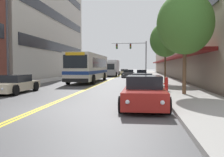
# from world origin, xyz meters

# --- Properties ---
(ground_plane) EXTENTS (240.00, 240.00, 0.00)m
(ground_plane) POSITION_xyz_m (0.00, 37.00, 0.00)
(ground_plane) COLOR #4C4C4F
(sidewalk_left) EXTENTS (3.17, 106.00, 0.17)m
(sidewalk_left) POSITION_xyz_m (-7.09, 37.00, 0.09)
(sidewalk_left) COLOR #9E9B96
(sidewalk_left) RESTS_ON ground_plane
(sidewalk_right) EXTENTS (3.17, 106.00, 0.17)m
(sidewalk_right) POSITION_xyz_m (7.09, 37.00, 0.09)
(sidewalk_right) COLOR #9E9B96
(sidewalk_right) RESTS_ON ground_plane
(centre_line) EXTENTS (0.34, 106.00, 0.01)m
(centre_line) POSITION_xyz_m (0.00, 37.00, 0.00)
(centre_line) COLOR yellow
(centre_line) RESTS_ON ground_plane
(storefront_row_right) EXTENTS (9.10, 68.00, 10.42)m
(storefront_row_right) POSITION_xyz_m (12.91, 37.00, 5.20)
(storefront_row_right) COLOR gray
(storefront_row_right) RESTS_ON ground_plane
(city_bus) EXTENTS (2.86, 12.51, 3.15)m
(city_bus) POSITION_xyz_m (-1.72, 19.13, 1.78)
(city_bus) COLOR silver
(city_bus) RESTS_ON ground_plane
(car_silver_parked_left_mid) EXTENTS (2.01, 4.30, 1.33)m
(car_silver_parked_left_mid) POSITION_xyz_m (-4.37, 32.71, 0.63)
(car_silver_parked_left_mid) COLOR #B7B7BC
(car_silver_parked_left_mid) RESTS_ON ground_plane
(car_champagne_parked_left_far) EXTENTS (2.15, 4.90, 1.23)m
(car_champagne_parked_left_far) POSITION_xyz_m (-4.36, 6.51, 0.58)
(car_champagne_parked_left_far) COLOR beige
(car_champagne_parked_left_far) RESTS_ON ground_plane
(car_red_parked_right_foreground) EXTENTS (1.98, 4.60, 1.39)m
(car_red_parked_right_foreground) POSITION_xyz_m (4.40, 1.50, 0.64)
(car_red_parked_right_foreground) COLOR maroon
(car_red_parked_right_foreground) RESTS_ON ground_plane
(car_navy_parked_right_mid) EXTENTS (2.05, 4.88, 1.26)m
(car_navy_parked_right_mid) POSITION_xyz_m (4.38, 32.25, 0.58)
(car_navy_parked_right_mid) COLOR #19234C
(car_navy_parked_right_mid) RESTS_ON ground_plane
(car_charcoal_parked_right_far) EXTENTS (1.98, 4.20, 1.25)m
(car_charcoal_parked_right_far) POSITION_xyz_m (4.37, 10.07, 0.58)
(car_charcoal_parked_right_far) COLOR #232328
(car_charcoal_parked_right_far) RESTS_ON ground_plane
(car_beige_moving_lead) EXTENTS (2.14, 4.70, 1.20)m
(car_beige_moving_lead) POSITION_xyz_m (0.51, 47.41, 0.56)
(car_beige_moving_lead) COLOR #BCAD89
(car_beige_moving_lead) RESTS_ON ground_plane
(car_dark_grey_moving_second) EXTENTS (2.11, 4.76, 1.29)m
(car_dark_grey_moving_second) POSITION_xyz_m (2.23, 31.55, 0.61)
(car_dark_grey_moving_second) COLOR #38383D
(car_dark_grey_moving_second) RESTS_ON ground_plane
(box_truck) EXTENTS (2.77, 7.78, 2.97)m
(box_truck) POSITION_xyz_m (-1.31, 36.87, 1.53)
(box_truck) COLOR #B7B7BC
(box_truck) RESTS_ON ground_plane
(traffic_signal_mast) EXTENTS (6.67, 0.38, 6.60)m
(traffic_signal_mast) POSITION_xyz_m (2.95, 38.55, 4.73)
(traffic_signal_mast) COLOR #47474C
(traffic_signal_mast) RESTS_ON ground_plane
(street_lamp_left_near) EXTENTS (1.96, 0.28, 8.63)m
(street_lamp_left_near) POSITION_xyz_m (-5.06, 7.58, 5.04)
(street_lamp_left_near) COLOR #47474C
(street_lamp_left_near) RESTS_ON ground_plane
(street_tree_right_near) EXTENTS (3.31, 3.31, 5.97)m
(street_tree_right_near) POSITION_xyz_m (6.81, 5.68, 4.31)
(street_tree_right_near) COLOR brown
(street_tree_right_near) RESTS_ON sidewalk_right
(street_tree_right_mid) EXTENTS (2.92, 2.92, 5.75)m
(street_tree_right_mid) POSITION_xyz_m (6.54, 14.65, 4.30)
(street_tree_right_mid) COLOR brown
(street_tree_right_mid) RESTS_ON sidewalk_right
(fire_hydrant) EXTENTS (0.31, 0.23, 0.92)m
(fire_hydrant) POSITION_xyz_m (5.95, 7.45, 0.63)
(fire_hydrant) COLOR red
(fire_hydrant) RESTS_ON sidewalk_right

